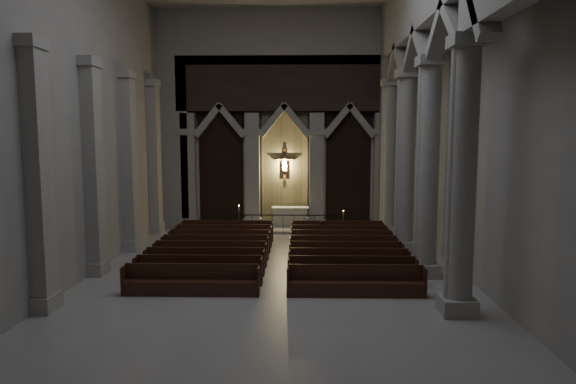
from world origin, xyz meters
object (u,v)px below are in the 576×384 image
at_px(altar_rail, 283,221).
at_px(pews, 279,255).
at_px(candle_stand_left, 239,227).
at_px(candle_stand_right, 343,227).
at_px(worshipper, 323,233).
at_px(altar, 290,216).

relative_size(altar_rail, pews, 0.56).
distance_m(altar_rail, candle_stand_left, 2.32).
xyz_separation_m(candle_stand_right, pews, (-3.16, -6.20, -0.01)).
distance_m(pews, worshipper, 4.07).
xyz_separation_m(candle_stand_left, candle_stand_right, (5.46, 0.48, -0.09)).
bearing_deg(worshipper, altar_rail, 113.18).
distance_m(altar_rail, candle_stand_right, 3.20).
bearing_deg(candle_stand_right, pews, -117.01).
relative_size(candle_stand_right, pews, 0.13).
distance_m(altar, candle_stand_right, 3.25).
xyz_separation_m(pews, worshipper, (1.96, 3.56, 0.24)).
height_order(candle_stand_left, pews, candle_stand_left).
height_order(candle_stand_right, pews, candle_stand_right).
relative_size(altar, candle_stand_right, 1.64).
xyz_separation_m(altar, altar_rail, (-0.33, -1.91, 0.05)).
relative_size(candle_stand_left, pews, 0.16).
height_order(altar, pews, altar).
height_order(altar, candle_stand_right, candle_stand_right).
bearing_deg(altar_rail, worshipper, -49.38).
bearing_deg(altar, candle_stand_left, -142.20).
distance_m(candle_stand_right, worshipper, 2.91).
xyz_separation_m(altar_rail, candle_stand_right, (3.16, 0.35, -0.39)).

